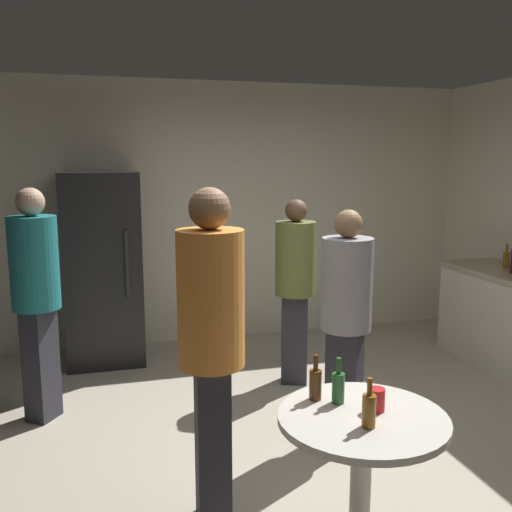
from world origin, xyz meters
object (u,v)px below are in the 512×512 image
Objects in this scene: beer_bottle_on_counter at (506,259)px; person_in_olive_shirt at (295,278)px; beer_bottle_amber at (369,409)px; person_in_gray_shirt at (346,308)px; beer_bottle_green at (338,387)px; refrigerator at (103,268)px; plastic_cup_red at (376,400)px; person_in_teal_shirt at (36,287)px; beer_bottle_brown at (315,383)px; person_in_orange_shirt at (211,333)px; foreground_table at (362,436)px.

beer_bottle_on_counter is 2.10m from person_in_olive_shirt.
person_in_olive_shirt is (-2.10, -0.01, -0.06)m from beer_bottle_on_counter.
person_in_gray_shirt is at bearing 70.06° from beer_bottle_amber.
person_in_gray_shirt is at bearing 63.70° from beer_bottle_green.
refrigerator is at bearing -99.43° from person_in_gray_shirt.
plastic_cup_red is 2.61m from person_in_teal_shirt.
beer_bottle_on_counter is at bearing 159.48° from person_in_gray_shirt.
beer_bottle_green is 0.19m from plastic_cup_red.
plastic_cup_red is at bearing -40.50° from beer_bottle_brown.
beer_bottle_green is 0.13× the size of person_in_orange_shirt.
refrigerator is 1.13× the size of person_in_gray_shirt.
person_in_orange_shirt is 1.12× the size of person_in_gray_shirt.
person_in_teal_shirt is (-1.58, 2.11, 0.19)m from beer_bottle_amber.
beer_bottle_on_counter is 0.29× the size of foreground_table.
refrigerator reaches higher than beer_bottle_on_counter.
person_in_gray_shirt reaches higher than beer_bottle_on_counter.
beer_bottle_green is at bearing 109.63° from foreground_table.
plastic_cup_red is (-2.45, -2.14, -0.19)m from beer_bottle_on_counter.
refrigerator is 7.83× the size of beer_bottle_green.
person_in_gray_shirt is at bearing 69.49° from foreground_table.
person_in_orange_shirt is at bearing 151.92° from beer_bottle_green.
beer_bottle_brown is at bearing 109.65° from beer_bottle_amber.
refrigerator is at bearing -101.96° from person_in_olive_shirt.
foreground_table is 1.24m from person_in_gray_shirt.
person_in_olive_shirt is 1.00× the size of person_in_gray_shirt.
beer_bottle_on_counter is (3.67, -1.00, 0.08)m from refrigerator.
beer_bottle_brown is 0.14× the size of person_in_gray_shirt.
person_in_teal_shirt reaches higher than beer_bottle_amber.
person_in_gray_shirt reaches higher than beer_bottle_brown.
plastic_cup_red is (0.14, -0.13, -0.03)m from beer_bottle_green.
foreground_table is 2.22m from person_in_olive_shirt.
person_in_gray_shirt is at bearing 11.04° from person_in_teal_shirt.
foreground_table is 0.88m from person_in_orange_shirt.
foreground_table is 0.50× the size of person_in_gray_shirt.
person_in_teal_shirt reaches higher than person_in_gray_shirt.
beer_bottle_on_counter is 3.58m from person_in_orange_shirt.
foreground_table is at bearing -139.42° from beer_bottle_on_counter.
refrigerator is 2.76m from person_in_orange_shirt.
person_in_teal_shirt is at bearing 129.45° from beer_bottle_brown.
person_in_gray_shirt is at bearing -153.73° from beer_bottle_on_counter.
refrigerator is at bearing 109.76° from foreground_table.
plastic_cup_red is at bearing -27.65° from person_in_orange_shirt.
person_in_orange_shirt reaches higher than person_in_olive_shirt.
person_in_olive_shirt is (0.34, 2.13, 0.14)m from plastic_cup_red.
person_in_gray_shirt is (-2.11, -1.04, -0.06)m from beer_bottle_on_counter.
beer_bottle_amber is at bearing -104.00° from foreground_table.
person_in_olive_shirt is at bearing -32.78° from refrigerator.
beer_bottle_amber is 0.13× the size of person_in_teal_shirt.
beer_bottle_on_counter is at bearing 40.58° from foreground_table.
refrigerator is 7.83× the size of beer_bottle_brown.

